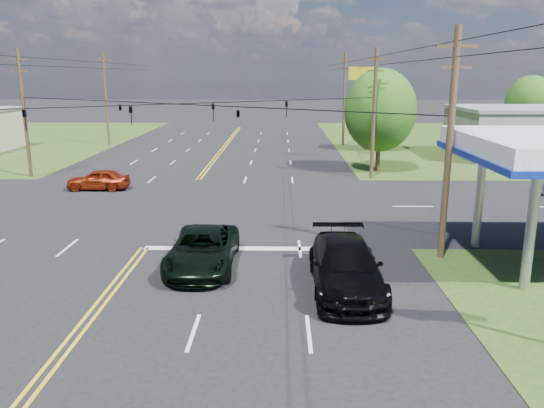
{
  "coord_description": "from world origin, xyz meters",
  "views": [
    {
      "loc": [
        6.13,
        -18.64,
        7.61
      ],
      "look_at": [
        5.72,
        6.0,
        1.6
      ],
      "focal_mm": 35.0,
      "sensor_mm": 36.0,
      "label": 1
    }
  ],
  "objects_px": {
    "pole_ne": "(374,112)",
    "tree_right_b": "(383,109)",
    "tree_far_r": "(530,103)",
    "pickup_dkgreen": "(203,249)",
    "pole_nw": "(24,112)",
    "retail_ne": "(533,134)",
    "pole_left_far": "(106,98)",
    "pole_se": "(449,143)",
    "suv_black": "(346,266)",
    "pole_right_far": "(344,98)",
    "tree_right_a": "(380,110)"
  },
  "relations": [
    {
      "from": "retail_ne",
      "to": "pole_se",
      "type": "bearing_deg",
      "value": -120.38
    },
    {
      "from": "tree_far_r",
      "to": "pickup_dkgreen",
      "type": "height_order",
      "value": "tree_far_r"
    },
    {
      "from": "pole_right_far",
      "to": "pickup_dkgreen",
      "type": "bearing_deg",
      "value": -104.6
    },
    {
      "from": "retail_ne",
      "to": "tree_right_b",
      "type": "xyz_separation_m",
      "value": [
        -13.5,
        4.0,
        2.02
      ]
    },
    {
      "from": "tree_right_b",
      "to": "tree_far_r",
      "type": "relative_size",
      "value": 0.93
    },
    {
      "from": "pole_nw",
      "to": "pickup_dkgreen",
      "type": "xyz_separation_m",
      "value": [
        16.0,
        -19.38,
        -4.14
      ]
    },
    {
      "from": "pole_ne",
      "to": "pickup_dkgreen",
      "type": "relative_size",
      "value": 1.7
    },
    {
      "from": "retail_ne",
      "to": "pole_left_far",
      "type": "distance_m",
      "value": 43.84
    },
    {
      "from": "pole_ne",
      "to": "tree_right_a",
      "type": "height_order",
      "value": "pole_ne"
    },
    {
      "from": "tree_right_a",
      "to": "pole_ne",
      "type": "bearing_deg",
      "value": -108.43
    },
    {
      "from": "pole_left_far",
      "to": "pole_right_far",
      "type": "distance_m",
      "value": 26.0
    },
    {
      "from": "pole_se",
      "to": "pole_ne",
      "type": "distance_m",
      "value": 18.0
    },
    {
      "from": "pole_right_far",
      "to": "tree_far_r",
      "type": "distance_m",
      "value": 21.1
    },
    {
      "from": "retail_ne",
      "to": "pole_right_far",
      "type": "height_order",
      "value": "pole_right_far"
    },
    {
      "from": "retail_ne",
      "to": "pole_ne",
      "type": "xyz_separation_m",
      "value": [
        -17.0,
        -11.0,
        2.72
      ]
    },
    {
      "from": "pole_nw",
      "to": "pole_left_far",
      "type": "relative_size",
      "value": 0.95
    },
    {
      "from": "pole_se",
      "to": "pickup_dkgreen",
      "type": "distance_m",
      "value": 10.91
    },
    {
      "from": "retail_ne",
      "to": "pole_right_far",
      "type": "xyz_separation_m",
      "value": [
        -17.0,
        8.0,
        2.97
      ]
    },
    {
      "from": "pole_ne",
      "to": "tree_right_a",
      "type": "relative_size",
      "value": 1.16
    },
    {
      "from": "pole_nw",
      "to": "suv_black",
      "type": "bearing_deg",
      "value": -45.03
    },
    {
      "from": "tree_right_b",
      "to": "pickup_dkgreen",
      "type": "relative_size",
      "value": 1.27
    },
    {
      "from": "pole_se",
      "to": "tree_right_a",
      "type": "relative_size",
      "value": 1.16
    },
    {
      "from": "pole_left_far",
      "to": "tree_right_a",
      "type": "xyz_separation_m",
      "value": [
        27.0,
        -16.0,
        -0.3
      ]
    },
    {
      "from": "tree_right_b",
      "to": "pole_right_far",
      "type": "bearing_deg",
      "value": 131.19
    },
    {
      "from": "pole_nw",
      "to": "suv_black",
      "type": "relative_size",
      "value": 1.57
    },
    {
      "from": "tree_right_b",
      "to": "suv_black",
      "type": "height_order",
      "value": "tree_right_b"
    },
    {
      "from": "pole_right_far",
      "to": "tree_far_r",
      "type": "relative_size",
      "value": 1.31
    },
    {
      "from": "pole_ne",
      "to": "tree_right_b",
      "type": "height_order",
      "value": "pole_ne"
    },
    {
      "from": "pole_ne",
      "to": "tree_right_b",
      "type": "distance_m",
      "value": 15.42
    },
    {
      "from": "tree_far_r",
      "to": "suv_black",
      "type": "xyz_separation_m",
      "value": [
        -25.5,
        -42.52,
        -3.66
      ]
    },
    {
      "from": "retail_ne",
      "to": "tree_right_a",
      "type": "height_order",
      "value": "tree_right_a"
    },
    {
      "from": "pole_nw",
      "to": "tree_far_r",
      "type": "bearing_deg",
      "value": 24.08
    },
    {
      "from": "pole_se",
      "to": "pickup_dkgreen",
      "type": "xyz_separation_m",
      "value": [
        -10.0,
        -1.38,
        -4.14
      ]
    },
    {
      "from": "pole_ne",
      "to": "pole_left_far",
      "type": "bearing_deg",
      "value": 143.84
    },
    {
      "from": "pole_nw",
      "to": "retail_ne",
      "type": "bearing_deg",
      "value": 14.35
    },
    {
      "from": "pole_nw",
      "to": "pole_ne",
      "type": "distance_m",
      "value": 26.0
    },
    {
      "from": "tree_far_r",
      "to": "pickup_dkgreen",
      "type": "distance_m",
      "value": 51.05
    },
    {
      "from": "pole_nw",
      "to": "pole_ne",
      "type": "height_order",
      "value": "same"
    },
    {
      "from": "pole_left_far",
      "to": "tree_far_r",
      "type": "height_order",
      "value": "pole_left_far"
    },
    {
      "from": "retail_ne",
      "to": "pickup_dkgreen",
      "type": "height_order",
      "value": "retail_ne"
    },
    {
      "from": "pole_right_far",
      "to": "suv_black",
      "type": "xyz_separation_m",
      "value": [
        -4.5,
        -40.52,
        -4.29
      ]
    },
    {
      "from": "pole_se",
      "to": "tree_right_b",
      "type": "xyz_separation_m",
      "value": [
        3.5,
        33.0,
        -0.7
      ]
    },
    {
      "from": "pole_left_far",
      "to": "suv_black",
      "type": "bearing_deg",
      "value": -62.05
    },
    {
      "from": "pole_se",
      "to": "pole_left_far",
      "type": "xyz_separation_m",
      "value": [
        -26.0,
        37.0,
        0.25
      ]
    },
    {
      "from": "suv_black",
      "to": "retail_ne",
      "type": "bearing_deg",
      "value": 56.4
    },
    {
      "from": "pickup_dkgreen",
      "to": "suv_black",
      "type": "bearing_deg",
      "value": -20.82
    },
    {
      "from": "tree_right_b",
      "to": "tree_far_r",
      "type": "xyz_separation_m",
      "value": [
        17.5,
        6.0,
        0.33
      ]
    },
    {
      "from": "tree_far_r",
      "to": "pickup_dkgreen",
      "type": "bearing_deg",
      "value": -127.51
    },
    {
      "from": "pole_ne",
      "to": "suv_black",
      "type": "relative_size",
      "value": 1.57
    },
    {
      "from": "tree_far_r",
      "to": "pole_left_far",
      "type": "bearing_deg",
      "value": -177.56
    }
  ]
}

